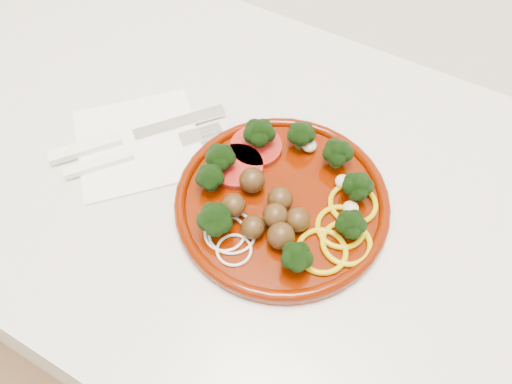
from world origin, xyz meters
The scene contains 5 objects.
counter centered at (0.00, 1.70, 0.45)m, with size 2.40×0.60×0.90m.
plate centered at (0.03, 1.68, 0.92)m, with size 0.26×0.26×0.05m.
napkin centered at (-0.18, 1.67, 0.90)m, with size 0.16×0.16×0.00m, color white.
knife centered at (-0.21, 1.66, 0.91)m, with size 0.16×0.20×0.01m.
fork centered at (-0.18, 1.64, 0.91)m, with size 0.14×0.17×0.01m.
Camera 1 is at (0.16, 1.38, 1.41)m, focal length 35.00 mm.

